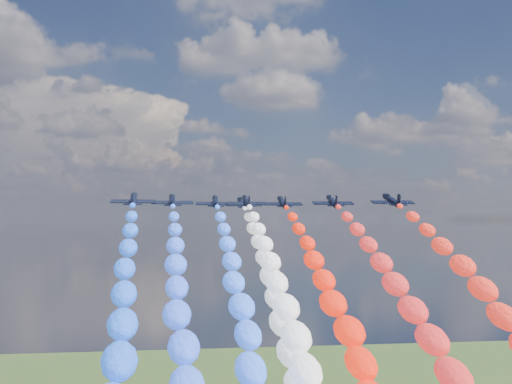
{
  "coord_description": "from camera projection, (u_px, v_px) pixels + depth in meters",
  "views": [
    {
      "loc": [
        -21.86,
        -147.32,
        101.59
      ],
      "look_at": [
        0.0,
        4.0,
        107.69
      ],
      "focal_mm": 48.52,
      "sensor_mm": 36.0,
      "label": 1
    }
  ],
  "objects": [
    {
      "name": "jet_5",
      "position": [
        282.0,
        202.0,
        163.52
      ],
      "size": [
        9.42,
        12.71,
        5.69
      ],
      "primitive_type": null,
      "rotation": [
        0.26,
        0.0,
        -0.03
      ],
      "color": "black"
    },
    {
      "name": "trail_0",
      "position": [
        119.0,
        367.0,
        88.69
      ],
      "size": [
        5.78,
        99.39,
        49.13
      ],
      "primitive_type": null,
      "color": "blue"
    },
    {
      "name": "jet_3",
      "position": [
        247.0,
        202.0,
        158.47
      ],
      "size": [
        9.1,
        12.48,
        5.69
      ],
      "primitive_type": null,
      "rotation": [
        0.26,
        0.0,
        0.0
      ],
      "color": "black"
    },
    {
      "name": "trail_5",
      "position": [
        341.0,
        337.0,
        111.38
      ],
      "size": [
        5.78,
        99.39,
        49.13
      ],
      "primitive_type": null,
      "color": "#F91D0A"
    },
    {
      "name": "jet_1",
      "position": [
        172.0,
        201.0,
        150.25
      ],
      "size": [
        9.18,
        12.54,
        5.69
      ],
      "primitive_type": null,
      "rotation": [
        0.26,
        0.0,
        -0.01
      ],
      "color": "black"
    },
    {
      "name": "jet_6",
      "position": [
        332.0,
        201.0,
        155.81
      ],
      "size": [
        9.78,
        12.97,
        5.69
      ],
      "primitive_type": null,
      "rotation": [
        0.26,
        0.0,
        -0.06
      ],
      "color": "black"
    },
    {
      "name": "jet_7",
      "position": [
        392.0,
        200.0,
        148.22
      ],
      "size": [
        9.18,
        12.54,
        5.69
      ],
      "primitive_type": null,
      "rotation": [
        0.26,
        0.0,
        0.01
      ],
      "color": "black"
    },
    {
      "name": "trail_4",
      "position": [
        279.0,
        328.0,
        119.92
      ],
      "size": [
        5.78,
        99.39,
        49.13
      ],
      "primitive_type": null,
      "color": "silver"
    },
    {
      "name": "jet_4",
      "position": [
        242.0,
        203.0,
        172.07
      ],
      "size": [
        9.77,
        12.96,
        5.69
      ],
      "primitive_type": null,
      "rotation": [
        0.26,
        0.0,
        0.06
      ],
      "color": "black"
    },
    {
      "name": "trail_3",
      "position": [
        290.0,
        342.0,
        106.32
      ],
      "size": [
        5.78,
        99.39,
        49.13
      ],
      "primitive_type": null,
      "color": "white"
    },
    {
      "name": "jet_2",
      "position": [
        215.0,
        202.0,
        159.36
      ],
      "size": [
        9.8,
        12.98,
        5.69
      ],
      "primitive_type": null,
      "rotation": [
        0.26,
        0.0,
        -0.06
      ],
      "color": "black"
    },
    {
      "name": "trail_1",
      "position": [
        180.0,
        352.0,
        98.11
      ],
      "size": [
        5.78,
        99.39,
        49.13
      ],
      "primitive_type": null,
      "color": "blue"
    },
    {
      "name": "trail_6",
      "position": [
        420.0,
        345.0,
        103.67
      ],
      "size": [
        5.78,
        99.39,
        49.13
      ],
      "primitive_type": null,
      "color": "red"
    },
    {
      "name": "trail_2",
      "position": [
        243.0,
        341.0,
        107.22
      ],
      "size": [
        5.78,
        99.39,
        49.13
      ],
      "primitive_type": null,
      "color": "#2C5FFB"
    },
    {
      "name": "jet_0",
      "position": [
        133.0,
        199.0,
        140.83
      ],
      "size": [
        9.2,
        12.55,
        5.69
      ],
      "primitive_type": null,
      "rotation": [
        0.26,
        0.0,
        -0.01
      ],
      "color": "black"
    }
  ]
}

